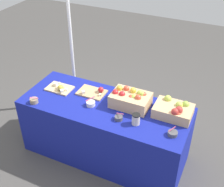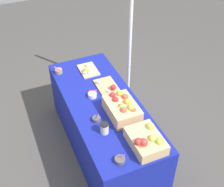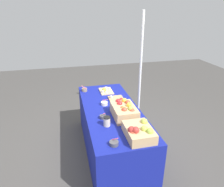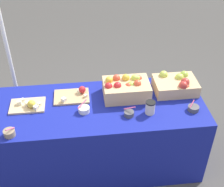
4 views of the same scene
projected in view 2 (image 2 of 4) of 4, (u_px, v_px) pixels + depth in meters
ground_plane at (104, 146)px, 3.82m from camera, size 10.00×10.00×0.00m
table at (104, 126)px, 3.59m from camera, size 1.90×0.76×0.74m
apple_crate_left at (146, 141)px, 2.83m from camera, size 0.39×0.29×0.17m
apple_crate_middle at (122, 108)px, 3.15m from camera, size 0.42×0.29×0.20m
cutting_board_front at (88, 70)px, 3.79m from camera, size 0.30×0.21×0.09m
cutting_board_back at (108, 86)px, 3.54m from camera, size 0.32×0.23×0.08m
sample_bowl_near at (92, 95)px, 3.41m from camera, size 0.11×0.10×0.10m
sample_bowl_mid at (97, 119)px, 3.11m from camera, size 0.10×0.09×0.10m
sample_bowl_far at (59, 71)px, 3.76m from camera, size 0.09×0.10×0.10m
sample_bowl_extra at (120, 160)px, 2.71m from camera, size 0.10×0.10×0.09m
coffee_cup at (104, 128)px, 2.96m from camera, size 0.08×0.08×0.12m
tent_pole at (130, 32)px, 4.03m from camera, size 0.04×0.04×2.03m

